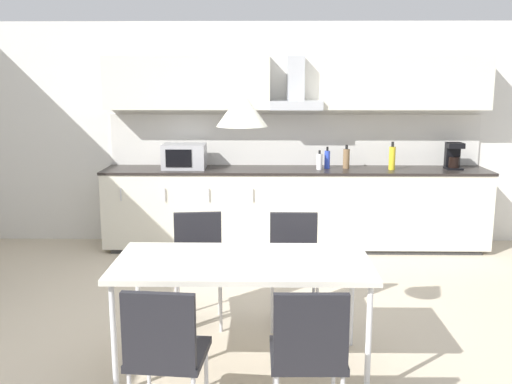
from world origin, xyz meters
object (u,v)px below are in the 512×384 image
(bottle_brown, at_px, (346,158))
(dining_table, at_px, (243,267))
(chair_near_right, at_px, (309,348))
(bottle_yellow, at_px, (392,158))
(pendant_lamp, at_px, (242,109))
(coffee_maker, at_px, (453,156))
(chair_far_right, at_px, (294,257))
(bottle_blue, at_px, (327,159))
(bottle_white, at_px, (319,161))
(microwave, at_px, (184,156))
(chair_far_left, at_px, (198,257))
(chair_near_left, at_px, (165,347))

(bottle_brown, relative_size, dining_table, 0.16)
(dining_table, relative_size, chair_near_right, 1.92)
(bottle_yellow, xyz_separation_m, pendant_lamp, (-1.57, -2.79, 0.68))
(coffee_maker, height_order, chair_far_right, coffee_maker)
(bottle_blue, bearing_deg, dining_table, -106.59)
(bottle_blue, relative_size, dining_table, 0.15)
(bottle_blue, distance_m, dining_table, 3.01)
(bottle_yellow, distance_m, bottle_blue, 0.72)
(coffee_maker, distance_m, bottle_white, 1.52)
(microwave, relative_size, bottle_brown, 1.79)
(coffee_maker, xyz_separation_m, chair_far_left, (-2.66, -2.08, -0.54))
(bottle_blue, bearing_deg, chair_far_right, -102.91)
(chair_far_left, height_order, chair_far_right, same)
(bottle_white, xyz_separation_m, pendant_lamp, (-0.76, -2.78, 0.72))
(coffee_maker, height_order, chair_near_right, coffee_maker)
(microwave, bearing_deg, dining_table, -74.83)
(bottle_yellow, bearing_deg, chair_near_left, -118.66)
(bottle_white, xyz_separation_m, chair_far_right, (-0.38, -2.00, -0.49))
(bottle_blue, bearing_deg, coffee_maker, -0.10)
(bottle_white, height_order, chair_far_left, bottle_white)
(bottle_white, relative_size, chair_near_left, 0.25)
(chair_near_left, bearing_deg, bottle_yellow, 61.34)
(microwave, xyz_separation_m, bottle_brown, (1.84, 0.05, -0.03))
(bottle_blue, xyz_separation_m, chair_far_left, (-1.24, -2.08, -0.50))
(chair_far_left, height_order, chair_near_right, same)
(bottle_blue, height_order, chair_far_left, bottle_blue)
(chair_far_right, distance_m, chair_near_right, 1.57)
(dining_table, xyz_separation_m, chair_far_left, (-0.38, 0.78, -0.18))
(coffee_maker, height_order, bottle_brown, coffee_maker)
(chair_near_left, xyz_separation_m, pendant_lamp, (0.38, 0.78, 1.21))
(pendant_lamp, bearing_deg, bottle_yellow, 60.63)
(microwave, distance_m, chair_near_left, 3.68)
(bottle_blue, xyz_separation_m, chair_near_left, (-1.24, -3.65, -0.50))
(bottle_yellow, bearing_deg, chair_far_left, -134.24)
(chair_near_right, height_order, pendant_lamp, pendant_lamp)
(microwave, bearing_deg, coffee_maker, 0.50)
(microwave, distance_m, coffee_maker, 3.04)
(coffee_maker, xyz_separation_m, bottle_yellow, (-0.70, -0.07, -0.02))
(bottle_yellow, xyz_separation_m, bottle_blue, (-0.72, 0.07, -0.03))
(bottle_white, height_order, bottle_brown, bottle_brown)
(bottle_blue, height_order, pendant_lamp, pendant_lamp)
(microwave, distance_m, chair_far_left, 2.16)
(bottle_blue, xyz_separation_m, bottle_white, (-0.10, -0.08, -0.01))
(pendant_lamp, bearing_deg, chair_far_right, 64.34)
(coffee_maker, bearing_deg, bottle_yellow, -174.27)
(chair_near_left, xyz_separation_m, chair_near_right, (0.76, -0.00, 0.00))
(bottle_blue, xyz_separation_m, chair_near_right, (-0.48, -3.65, -0.50))
(chair_far_right, bearing_deg, pendant_lamp, -115.66)
(bottle_white, xyz_separation_m, chair_far_left, (-1.14, -2.00, -0.49))
(microwave, height_order, chair_far_left, microwave)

